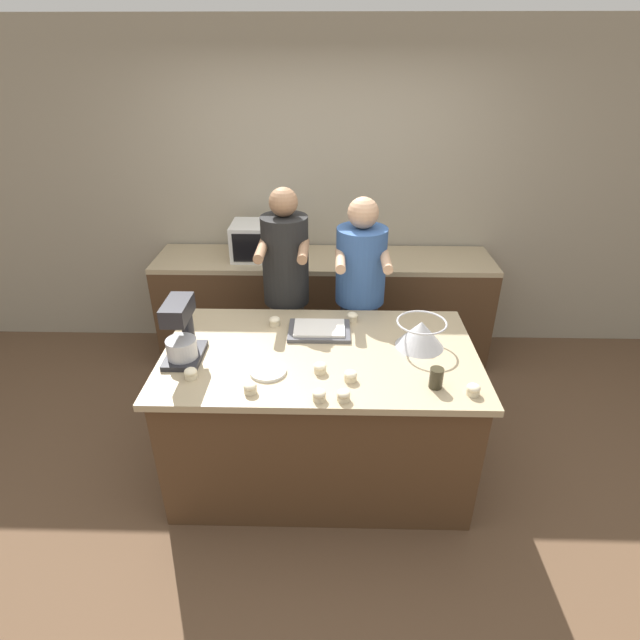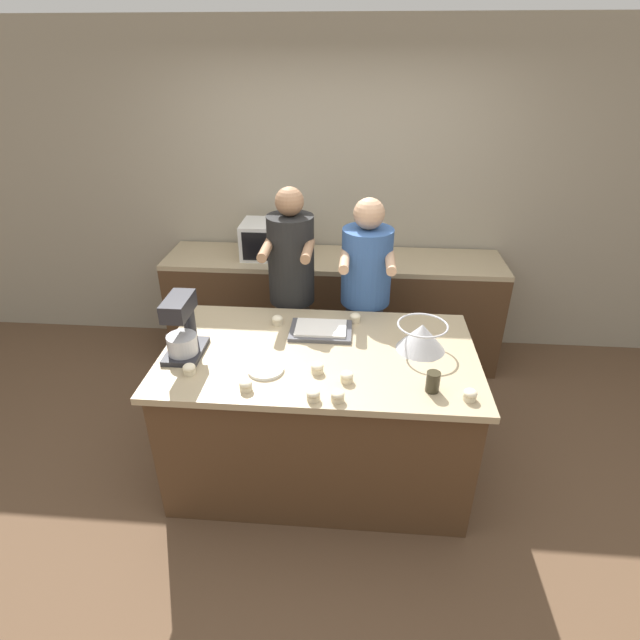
{
  "view_description": "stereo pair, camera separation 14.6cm",
  "coord_description": "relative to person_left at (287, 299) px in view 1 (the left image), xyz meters",
  "views": [
    {
      "loc": [
        0.06,
        -2.48,
        2.45
      ],
      "look_at": [
        0.0,
        0.05,
        1.08
      ],
      "focal_mm": 28.0,
      "sensor_mm": 36.0,
      "label": 1
    },
    {
      "loc": [
        0.21,
        -2.47,
        2.45
      ],
      "look_at": [
        0.0,
        0.05,
        1.08
      ],
      "focal_mm": 28.0,
      "sensor_mm": 36.0,
      "label": 2
    }
  ],
  "objects": [
    {
      "name": "cupcake_4",
      "position": [
        0.45,
        -0.33,
        0.04
      ],
      "size": [
        0.07,
        0.07,
        0.06
      ],
      "color": "beige",
      "rests_on": "island_counter"
    },
    {
      "name": "cupcake_1",
      "position": [
        0.38,
        -1.17,
        0.04
      ],
      "size": [
        0.07,
        0.07,
        0.06
      ],
      "color": "beige",
      "rests_on": "island_counter"
    },
    {
      "name": "microwave_oven",
      "position": [
        -0.27,
        0.71,
        0.19
      ],
      "size": [
        0.45,
        0.36,
        0.29
      ],
      "color": "silver",
      "rests_on": "back_counter"
    },
    {
      "name": "island_counter",
      "position": [
        0.25,
        -0.71,
        -0.44
      ],
      "size": [
        1.83,
        1.06,
        0.9
      ],
      "color": "#4C331E",
      "rests_on": "ground_plane"
    },
    {
      "name": "baking_tray",
      "position": [
        0.24,
        -0.48,
        0.03
      ],
      "size": [
        0.38,
        0.27,
        0.04
      ],
      "color": "#4C4C51",
      "rests_on": "island_counter"
    },
    {
      "name": "cupcake_7",
      "position": [
        0.42,
        -1.0,
        0.04
      ],
      "size": [
        0.07,
        0.07,
        0.06
      ],
      "color": "beige",
      "rests_on": "island_counter"
    },
    {
      "name": "stand_mixer",
      "position": [
        -0.52,
        -0.8,
        0.17
      ],
      "size": [
        0.2,
        0.3,
        0.36
      ],
      "color": "#232328",
      "rests_on": "island_counter"
    },
    {
      "name": "cupcake_0",
      "position": [
        1.04,
        -1.1,
        0.04
      ],
      "size": [
        0.07,
        0.07,
        0.06
      ],
      "color": "beige",
      "rests_on": "island_counter"
    },
    {
      "name": "cupcake_6",
      "position": [
        -0.04,
        -0.4,
        0.04
      ],
      "size": [
        0.07,
        0.07,
        0.06
      ],
      "color": "beige",
      "rests_on": "island_counter"
    },
    {
      "name": "cupcake_8",
      "position": [
        -0.09,
        -1.11,
        0.04
      ],
      "size": [
        0.07,
        0.07,
        0.06
      ],
      "color": "beige",
      "rests_on": "island_counter"
    },
    {
      "name": "back_wall",
      "position": [
        0.25,
        1.06,
        0.46
      ],
      "size": [
        10.0,
        0.06,
        2.7
      ],
      "color": "gray",
      "rests_on": "ground_plane"
    },
    {
      "name": "cupcake_2",
      "position": [
        -0.43,
        -0.99,
        0.04
      ],
      "size": [
        0.07,
        0.07,
        0.06
      ],
      "color": "beige",
      "rests_on": "island_counter"
    },
    {
      "name": "small_plate",
      "position": [
        -0.02,
        -0.93,
        0.02
      ],
      "size": [
        0.2,
        0.2,
        0.02
      ],
      "color": "white",
      "rests_on": "island_counter"
    },
    {
      "name": "mixing_bowl",
      "position": [
        0.84,
        -0.63,
        0.1
      ],
      "size": [
        0.29,
        0.29,
        0.17
      ],
      "color": "#BCBCC1",
      "rests_on": "island_counter"
    },
    {
      "name": "person_left",
      "position": [
        0.0,
        0.0,
        0.0
      ],
      "size": [
        0.33,
        0.5,
        1.69
      ],
      "color": "brown",
      "rests_on": "ground_plane"
    },
    {
      "name": "back_counter",
      "position": [
        0.25,
        0.71,
        -0.42
      ],
      "size": [
        2.8,
        0.6,
        0.93
      ],
      "color": "#4C331E",
      "rests_on": "ground_plane"
    },
    {
      "name": "drinking_glass",
      "position": [
        0.86,
        -1.04,
        0.07
      ],
      "size": [
        0.07,
        0.07,
        0.11
      ],
      "color": "#332D1E",
      "rests_on": "island_counter"
    },
    {
      "name": "cupcake_5",
      "position": [
        0.26,
        -1.17,
        0.04
      ],
      "size": [
        0.07,
        0.07,
        0.06
      ],
      "color": "beige",
      "rests_on": "island_counter"
    },
    {
      "name": "ground_plane",
      "position": [
        0.25,
        -0.71,
        -0.89
      ],
      "size": [
        16.0,
        16.0,
        0.0
      ],
      "primitive_type": "plane",
      "color": "brown"
    },
    {
      "name": "person_right",
      "position": [
        0.52,
        0.0,
        -0.04
      ],
      "size": [
        0.36,
        0.51,
        1.63
      ],
      "color": "#33384C",
      "rests_on": "ground_plane"
    },
    {
      "name": "cupcake_3",
      "position": [
        0.26,
        -0.92,
        0.04
      ],
      "size": [
        0.07,
        0.07,
        0.06
      ],
      "color": "beige",
      "rests_on": "island_counter"
    }
  ]
}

